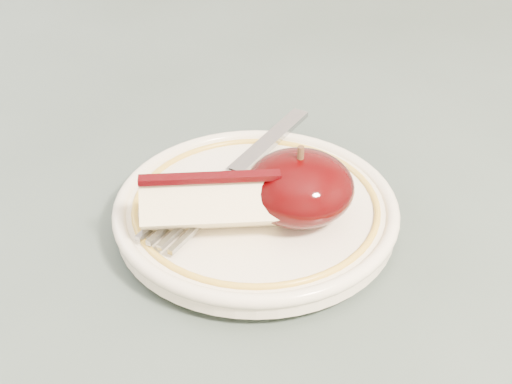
{
  "coord_description": "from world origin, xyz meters",
  "views": [
    {
      "loc": [
        0.08,
        -0.34,
        1.04
      ],
      "look_at": [
        0.08,
        0.03,
        0.78
      ],
      "focal_mm": 50.0,
      "sensor_mm": 36.0,
      "label": 1
    }
  ],
  "objects_px": {
    "table": "(144,352)",
    "plate": "(256,210)",
    "apple_half": "(299,187)",
    "fork": "(233,174)"
  },
  "relations": [
    {
      "from": "table",
      "to": "plate",
      "type": "distance_m",
      "value": 0.13
    },
    {
      "from": "apple_half",
      "to": "fork",
      "type": "relative_size",
      "value": 0.4
    },
    {
      "from": "plate",
      "to": "table",
      "type": "bearing_deg",
      "value": -160.65
    },
    {
      "from": "plate",
      "to": "fork",
      "type": "bearing_deg",
      "value": 119.18
    },
    {
      "from": "table",
      "to": "fork",
      "type": "height_order",
      "value": "fork"
    },
    {
      "from": "table",
      "to": "apple_half",
      "type": "xyz_separation_m",
      "value": [
        0.1,
        0.02,
        0.13
      ]
    },
    {
      "from": "apple_half",
      "to": "plate",
      "type": "bearing_deg",
      "value": 158.32
    },
    {
      "from": "apple_half",
      "to": "fork",
      "type": "height_order",
      "value": "apple_half"
    },
    {
      "from": "table",
      "to": "apple_half",
      "type": "bearing_deg",
      "value": 9.18
    },
    {
      "from": "apple_half",
      "to": "fork",
      "type": "xyz_separation_m",
      "value": [
        -0.04,
        0.04,
        -0.02
      ]
    }
  ]
}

